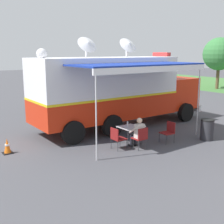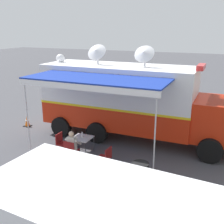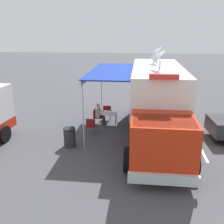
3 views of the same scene
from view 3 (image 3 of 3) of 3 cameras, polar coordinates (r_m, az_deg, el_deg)
ground_plane at (r=14.39m, az=9.40°, el=-4.03°), size 100.00×100.00×0.00m
lot_stripe at (r=13.72m, az=18.24°, el=-5.82°), size 0.16×4.80×0.01m
command_truck at (r=13.07m, az=9.83°, el=2.71°), size 4.92×9.51×4.53m
folding_table at (r=14.79m, az=-0.52°, el=-0.40°), size 0.81×0.81×0.73m
water_bottle at (r=14.76m, az=-0.19°, el=0.23°), size 0.07×0.07×0.22m
folding_chair_at_table at (r=15.02m, az=-3.51°, el=-0.78°), size 0.48×0.48×0.87m
folding_chair_beside_table at (r=15.68m, az=-1.16°, el=0.05°), size 0.48×0.48×0.87m
folding_chair_spare_by_truck at (r=13.59m, az=-4.65°, el=-2.84°), size 0.51×0.51×0.87m
seated_responder at (r=14.95m, az=-2.81°, el=-0.31°), size 0.66×0.55×1.25m
trash_bin at (r=12.32m, az=-9.38°, el=-5.55°), size 0.57×0.57×0.91m
traffic_cone at (r=19.09m, az=6.41°, el=2.44°), size 0.36×0.36×0.58m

